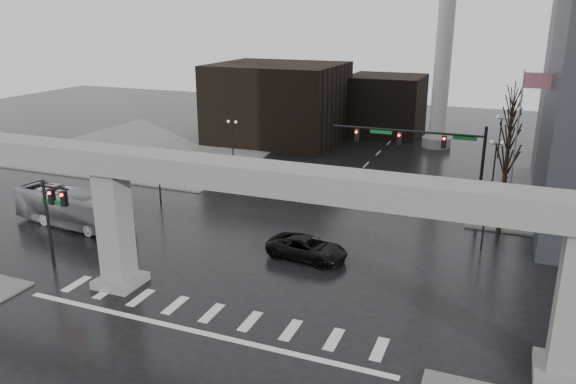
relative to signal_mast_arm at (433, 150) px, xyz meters
name	(u,v)px	position (x,y,z in m)	size (l,w,h in m)	color
ground	(220,305)	(-8.99, -18.80, -5.83)	(160.00, 160.00, 0.00)	black
sidewalk_nw	(176,142)	(-34.99, 17.20, -5.75)	(28.00, 36.00, 0.15)	slate
elevated_guideway	(236,194)	(-7.73, -18.80, 1.05)	(48.00, 2.60, 8.70)	gray
building_far_left	(278,103)	(-22.99, 23.20, -0.83)	(16.00, 14.00, 10.00)	black
building_far_mid	(385,105)	(-10.99, 33.20, -1.83)	(10.00, 10.00, 8.00)	black
smokestack	(445,38)	(-2.99, 27.20, 7.52)	(3.60, 3.60, 30.00)	silver
signal_mast_arm	(433,150)	(0.00, 0.00, 0.00)	(12.12, 0.43, 8.00)	black
signal_left_pole	(53,210)	(-21.24, -18.30, -1.76)	(2.30, 0.30, 6.00)	black
flagpole_assembly	(522,127)	(6.30, 3.20, 1.70)	(2.06, 0.12, 12.00)	silver
lamp_right_0	(486,204)	(4.51, -4.80, -2.36)	(1.22, 0.32, 5.11)	black
lamp_right_1	(495,158)	(4.51, 9.20, -2.36)	(1.22, 0.32, 5.11)	black
lamp_right_2	(501,130)	(4.51, 23.20, -2.36)	(1.22, 0.32, 5.11)	black
lamp_left_0	(158,166)	(-22.49, -4.80, -2.36)	(1.22, 0.32, 5.11)	black
lamp_left_1	(232,135)	(-22.49, 9.20, -2.36)	(1.22, 0.32, 5.11)	black
lamp_left_2	(282,115)	(-22.49, 23.20, -2.36)	(1.22, 0.32, 5.11)	black
tree_right_0	(503,198)	(5.54, -0.78, -3.04)	(1.09, 1.58, 7.50)	black
tree_right_1	(506,171)	(5.54, 7.22, -2.98)	(1.09, 1.61, 7.67)	black
tree_right_2	(508,151)	(5.54, 15.22, -2.91)	(1.10, 1.63, 7.85)	black
tree_right_3	(510,135)	(5.54, 23.22, -2.85)	(1.11, 1.66, 8.02)	black
tree_right_4	(511,122)	(5.54, 31.22, -2.79)	(1.12, 1.69, 8.19)	black
pickup_truck	(307,248)	(-6.53, -10.85, -5.05)	(2.58, 5.60, 1.56)	black
city_bus	(73,208)	(-25.85, -11.83, -4.33)	(2.52, 10.78, 3.00)	#B3B2B7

